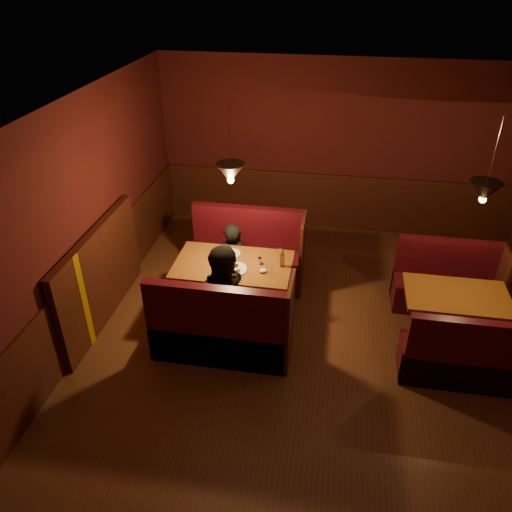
% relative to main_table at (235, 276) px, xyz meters
% --- Properties ---
extents(room, '(6.02, 7.02, 2.92)m').
position_rel_main_table_xyz_m(room, '(0.94, -0.69, 0.43)').
color(room, brown).
rests_on(room, ground).
extents(main_table, '(1.51, 0.91, 1.05)m').
position_rel_main_table_xyz_m(main_table, '(0.00, 0.00, 0.00)').
color(main_table, brown).
rests_on(main_table, ground).
extents(main_bench_far, '(1.66, 0.59, 1.13)m').
position_rel_main_table_xyz_m(main_bench_far, '(0.02, 0.85, -0.26)').
color(main_bench_far, '#420D14').
rests_on(main_bench_far, ground).
extents(main_bench_near, '(1.66, 0.59, 1.13)m').
position_rel_main_table_xyz_m(main_bench_near, '(0.02, -0.85, -0.26)').
color(main_bench_near, '#420D14').
rests_on(main_bench_near, ground).
extents(second_table, '(1.23, 0.79, 0.70)m').
position_rel_main_table_xyz_m(second_table, '(2.77, -0.06, -0.11)').
color(second_table, brown).
rests_on(second_table, ground).
extents(second_bench_far, '(1.36, 0.51, 0.97)m').
position_rel_main_table_xyz_m(second_bench_far, '(2.80, 0.68, -0.31)').
color(second_bench_far, '#420D14').
rests_on(second_bench_far, ground).
extents(second_bench_near, '(1.36, 0.51, 0.97)m').
position_rel_main_table_xyz_m(second_bench_near, '(2.80, -0.80, -0.31)').
color(second_bench_near, '#420D14').
rests_on(second_bench_near, ground).
extents(diner_a, '(0.60, 0.50, 1.39)m').
position_rel_main_table_xyz_m(diner_a, '(-0.17, 0.62, 0.07)').
color(diner_a, black).
rests_on(diner_a, ground).
extents(diner_b, '(0.97, 0.84, 1.72)m').
position_rel_main_table_xyz_m(diner_b, '(0.04, -0.58, 0.24)').
color(diner_b, black).
rests_on(diner_b, ground).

